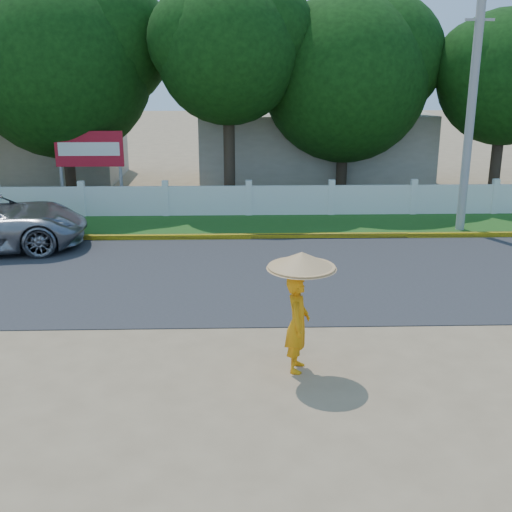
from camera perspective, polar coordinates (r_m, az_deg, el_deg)
The scene contains 11 objects.
ground at distance 12.81m, azimuth 0.26°, elevation -8.23°, with size 120.00×120.00×0.00m, color #9E8460.
road at distance 16.98m, azimuth -0.24°, elevation -1.67°, with size 60.00×7.00×0.02m, color #38383A.
grass_verge at distance 22.01m, azimuth -0.57°, elevation 2.77°, with size 60.00×3.50×0.03m, color #2D601E.
curb at distance 20.35m, azimuth -0.48°, elevation 1.75°, with size 40.00×0.18×0.16m, color yellow.
fence at distance 23.30m, azimuth -0.64°, elevation 4.93°, with size 40.00×0.10×1.10m, color silver.
building_near at distance 30.01m, azimuth 4.94°, elevation 9.67°, with size 10.00×6.00×3.20m, color #B7AD99.
building_far at distance 32.30m, azimuth -19.17°, elevation 8.97°, with size 8.00×5.00×2.80m, color #B7AD99.
utility_pole at distance 21.88m, azimuth 18.52°, elevation 11.63°, with size 0.28×0.28×7.41m, color gray.
monk_with_parasol at distance 11.46m, azimuth 3.88°, elevation -3.42°, with size 1.24×1.24×2.26m.
billboard at distance 24.71m, azimuth -14.59°, elevation 8.84°, with size 2.50×0.13×2.95m.
tree_row at distance 26.07m, azimuth 6.75°, elevation 15.94°, with size 39.41×7.60×8.78m.
Camera 1 is at (-0.38, -11.56, 5.50)m, focal length 45.00 mm.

